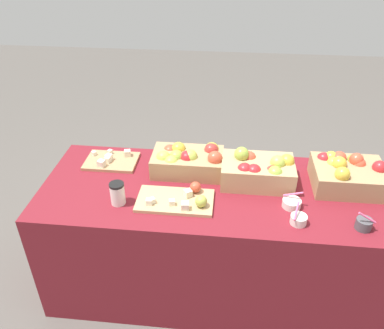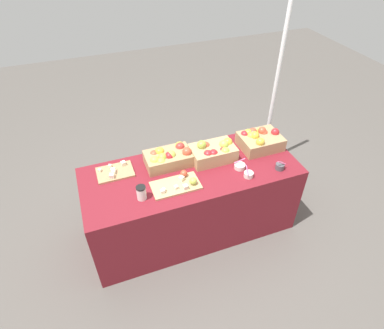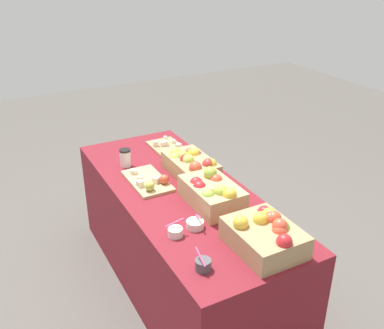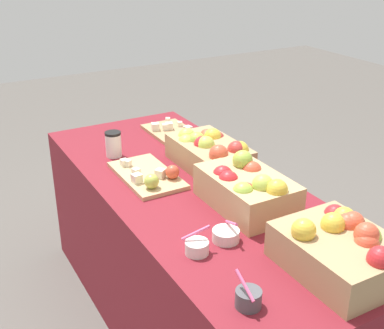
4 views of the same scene
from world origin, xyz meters
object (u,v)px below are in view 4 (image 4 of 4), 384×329
(cutting_board_front, at_px, (149,175))
(coffee_cup, at_px, (113,144))
(apple_crate_left, at_px, (342,247))
(sample_bowl_mid, at_px, (197,247))
(cutting_board_back, at_px, (170,131))
(sample_bowl_far, at_px, (226,235))
(apple_crate_middle, at_px, (246,188))
(apple_crate_right, at_px, (209,151))
(sample_bowl_near, at_px, (248,298))

(cutting_board_front, relative_size, coffee_cup, 3.24)
(apple_crate_left, relative_size, sample_bowl_mid, 3.86)
(cutting_board_back, relative_size, sample_bowl_far, 3.04)
(apple_crate_middle, xyz_separation_m, coffee_cup, (-0.73, -0.26, -0.02))
(apple_crate_left, bearing_deg, cutting_board_back, 176.31)
(apple_crate_right, xyz_separation_m, cutting_board_back, (-0.47, 0.04, -0.06))
(cutting_board_back, xyz_separation_m, sample_bowl_near, (1.36, -0.45, 0.02))
(apple_crate_middle, bearing_deg, coffee_cup, -160.02)
(apple_crate_right, bearing_deg, sample_bowl_far, -25.72)
(apple_crate_left, bearing_deg, coffee_cup, -166.38)
(apple_crate_left, relative_size, coffee_cup, 3.08)
(apple_crate_right, bearing_deg, apple_crate_left, -3.03)
(apple_crate_right, distance_m, sample_bowl_near, 0.98)
(cutting_board_back, bearing_deg, coffee_cup, -68.92)
(cutting_board_back, xyz_separation_m, sample_bowl_mid, (1.06, -0.44, 0.01))
(cutting_board_front, bearing_deg, coffee_cup, -173.08)
(coffee_cup, bearing_deg, sample_bowl_mid, -3.93)
(apple_crate_middle, distance_m, sample_bowl_mid, 0.38)
(apple_crate_right, height_order, coffee_cup, apple_crate_right)
(apple_crate_left, xyz_separation_m, apple_crate_middle, (-0.48, -0.03, 0.00))
(coffee_cup, bearing_deg, apple_crate_middle, 19.98)
(sample_bowl_far, bearing_deg, apple_crate_left, 35.86)
(coffee_cup, bearing_deg, sample_bowl_near, -3.20)
(sample_bowl_near, bearing_deg, sample_bowl_mid, 178.98)
(apple_crate_left, xyz_separation_m, cutting_board_front, (-0.89, -0.25, -0.06))
(cutting_board_back, distance_m, coffee_cup, 0.41)
(apple_crate_left, xyz_separation_m, sample_bowl_mid, (-0.30, -0.36, -0.05))
(sample_bowl_near, height_order, sample_bowl_mid, sample_bowl_near)
(apple_crate_left, xyz_separation_m, cutting_board_back, (-1.35, 0.09, -0.07))
(sample_bowl_mid, bearing_deg, apple_crate_middle, 119.53)
(apple_crate_right, xyz_separation_m, sample_bowl_mid, (0.59, -0.40, -0.05))
(cutting_board_front, bearing_deg, sample_bowl_mid, -9.65)
(coffee_cup, bearing_deg, sample_bowl_far, 4.15)
(cutting_board_back, bearing_deg, apple_crate_left, -3.69)
(apple_crate_right, relative_size, sample_bowl_mid, 4.12)
(cutting_board_back, relative_size, sample_bowl_near, 2.82)
(apple_crate_right, relative_size, cutting_board_back, 1.31)
(cutting_board_front, bearing_deg, sample_bowl_near, -6.75)
(apple_crate_middle, xyz_separation_m, sample_bowl_far, (0.17, -0.20, -0.06))
(sample_bowl_near, distance_m, sample_bowl_mid, 0.30)
(cutting_board_back, bearing_deg, apple_crate_right, -4.93)
(apple_crate_middle, bearing_deg, sample_bowl_mid, -60.47)
(apple_crate_middle, relative_size, cutting_board_back, 1.28)
(sample_bowl_mid, bearing_deg, apple_crate_right, 145.69)
(cutting_board_back, height_order, coffee_cup, coffee_cup)
(apple_crate_left, height_order, coffee_cup, apple_crate_left)
(cutting_board_front, height_order, cutting_board_back, cutting_board_front)
(cutting_board_front, height_order, sample_bowl_far, sample_bowl_far)
(apple_crate_middle, bearing_deg, cutting_board_front, -151.15)
(cutting_board_front, distance_m, sample_bowl_near, 0.91)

